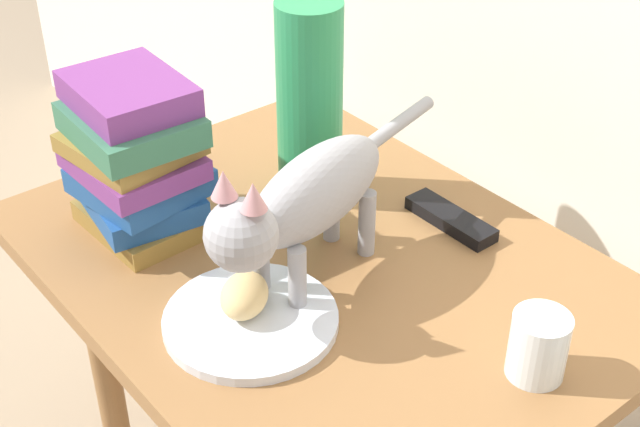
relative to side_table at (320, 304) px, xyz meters
The scene contains 8 objects.
side_table is the anchor object (origin of this frame).
plate 0.18m from the side_table, 72.33° to the right, with size 0.22×0.22×0.01m, color silver.
bread_roll 0.20m from the side_table, 76.68° to the right, with size 0.08×0.06×0.05m, color #E0BC7A.
cat 0.22m from the side_table, 63.08° to the right, with size 0.17×0.47×0.23m.
book_stack 0.34m from the side_table, 145.92° to the right, with size 0.20×0.18×0.24m.
green_vase 0.30m from the side_table, 145.62° to the left, with size 0.10×0.10×0.31m, color #288C51.
candle_jar 0.36m from the side_table, 10.04° to the left, with size 0.07×0.07×0.08m.
tv_remote 0.23m from the side_table, 75.79° to the left, with size 0.15×0.04×0.02m, color black.
Camera 1 is at (0.77, -0.63, 1.36)m, focal length 49.94 mm.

